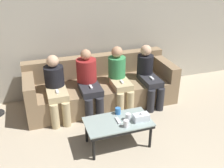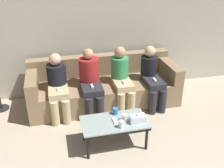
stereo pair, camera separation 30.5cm
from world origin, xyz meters
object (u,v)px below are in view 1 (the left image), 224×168
(cup_near_left, at_px, (118,111))
(tissue_box, at_px, (141,117))
(seated_person_left_end, at_px, (56,86))
(seated_person_mid_right, at_px, (119,77))
(couch, at_px, (101,87))
(seated_person_mid_left, at_px, (88,80))
(cup_far_center, at_px, (128,117))
(seated_person_right_end, at_px, (148,74))
(coffee_table, at_px, (118,124))
(cup_near_right, at_px, (126,124))
(game_remote, at_px, (118,121))

(cup_near_left, relative_size, tissue_box, 0.44)
(seated_person_left_end, distance_m, seated_person_mid_right, 1.08)
(couch, xyz_separation_m, seated_person_mid_left, (-0.27, -0.22, 0.28))
(seated_person_mid_left, bearing_deg, cup_far_center, -73.77)
(seated_person_mid_left, xyz_separation_m, seated_person_right_end, (1.08, -0.03, -0.03))
(couch, xyz_separation_m, seated_person_left_end, (-0.81, -0.23, 0.26))
(couch, bearing_deg, seated_person_mid_left, -140.63)
(coffee_table, xyz_separation_m, cup_near_left, (0.06, 0.18, 0.09))
(coffee_table, distance_m, seated_person_mid_left, 1.06)
(seated_person_left_end, xyz_separation_m, seated_person_mid_left, (0.54, 0.01, 0.02))
(coffee_table, distance_m, cup_near_left, 0.21)
(couch, relative_size, seated_person_mid_left, 2.43)
(tissue_box, bearing_deg, coffee_table, 165.24)
(tissue_box, relative_size, seated_person_mid_left, 0.20)
(seated_person_left_end, distance_m, seated_person_mid_left, 0.54)
(couch, xyz_separation_m, cup_far_center, (0.03, -1.26, 0.15))
(coffee_table, bearing_deg, cup_near_right, -71.38)
(cup_near_left, distance_m, seated_person_mid_right, 0.91)
(coffee_table, relative_size, seated_person_mid_right, 0.85)
(game_remote, relative_size, seated_person_right_end, 0.14)
(coffee_table, height_order, cup_far_center, cup_far_center)
(tissue_box, xyz_separation_m, game_remote, (-0.31, 0.08, -0.04))
(cup_far_center, bearing_deg, seated_person_mid_right, 77.09)
(seated_person_mid_left, distance_m, seated_person_mid_right, 0.54)
(seated_person_mid_left, xyz_separation_m, seated_person_mid_right, (0.54, -0.00, -0.01))
(cup_near_right, bearing_deg, coffee_table, 108.62)
(coffee_table, relative_size, seated_person_left_end, 0.88)
(coffee_table, xyz_separation_m, seated_person_mid_right, (0.38, 1.02, 0.22))
(cup_near_right, xyz_separation_m, seated_person_right_end, (0.87, 1.15, 0.10))
(coffee_table, distance_m, seated_person_mid_right, 1.11)
(coffee_table, bearing_deg, game_remote, 91.79)
(game_remote, height_order, seated_person_left_end, seated_person_left_end)
(couch, relative_size, coffee_table, 2.86)
(coffee_table, relative_size, cup_near_left, 9.55)
(couch, height_order, seated_person_mid_left, seated_person_mid_left)
(tissue_box, height_order, seated_person_mid_right, seated_person_mid_right)
(cup_near_right, xyz_separation_m, game_remote, (-0.05, 0.16, -0.04))
(cup_far_center, xyz_separation_m, seated_person_left_end, (-0.84, 1.03, 0.11))
(seated_person_left_end, bearing_deg, couch, 15.70)
(couch, xyz_separation_m, tissue_box, (0.20, -1.33, 0.15))
(couch, xyz_separation_m, cup_near_left, (-0.05, -1.07, 0.15))
(coffee_table, distance_m, game_remote, 0.05)
(cup_near_left, bearing_deg, seated_person_right_end, 43.56)
(tissue_box, distance_m, seated_person_left_end, 1.50)
(cup_near_right, height_order, game_remote, cup_near_right)
(seated_person_mid_left, height_order, seated_person_mid_right, seated_person_mid_left)
(tissue_box, xyz_separation_m, seated_person_left_end, (-1.01, 1.10, 0.11))
(game_remote, bearing_deg, coffee_table, -88.21)
(cup_far_center, relative_size, seated_person_left_end, 0.10)
(coffee_table, relative_size, seated_person_right_end, 0.88)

